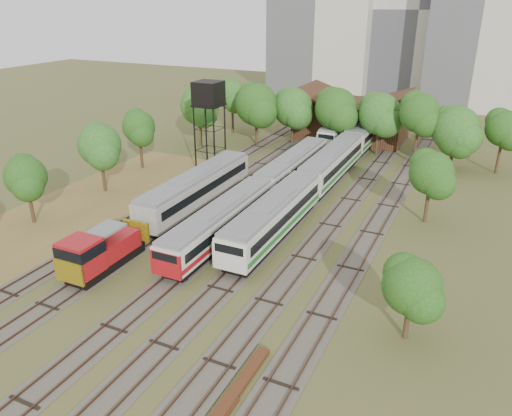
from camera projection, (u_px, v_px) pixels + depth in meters
The scene contains 15 objects.
ground at pixel (105, 368), 29.62m from camera, with size 240.00×240.00×0.00m, color #475123.
dry_grass_patch at pixel (6, 250), 43.37m from camera, with size 14.00×60.00×0.04m, color brown.
tracks at pixel (267, 213), 50.65m from camera, with size 24.60×80.00×0.19m.
railcar_red_set at pixel (261, 191), 51.73m from camera, with size 2.69×34.58×3.32m.
railcar_green_set at pixel (332, 164), 59.61m from camera, with size 2.96×52.08×3.66m.
railcar_rear at pixel (342, 129), 76.05m from camera, with size 2.68×16.08×3.31m.
shunter_locomotive at pixel (98, 253), 39.29m from camera, with size 2.72×8.10×3.56m.
old_grey_coach at pixel (197, 189), 51.54m from camera, with size 2.98×18.00×3.68m.
water_tower at pixel (209, 96), 59.91m from camera, with size 3.20×3.20×11.07m.
rail_pile_near at pixel (225, 406), 26.63m from camera, with size 0.68×10.13×0.34m, color #593019.
maintenance_shed at pixel (353, 119), 77.08m from camera, with size 16.45×11.55×7.58m.
tree_band_left at pixel (82, 151), 51.83m from camera, with size 7.34×55.03×8.57m.
tree_band_far at pixel (344, 112), 68.53m from camera, with size 43.55×9.80×9.22m.
tree_band_right at pixel (439, 177), 47.81m from camera, with size 5.45×40.35×7.12m.
tower_centre at pixel (426, 9), 104.94m from camera, with size 20.00×18.00×36.00m, color beige.
Camera 1 is at (18.23, -17.41, 20.32)m, focal length 35.00 mm.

